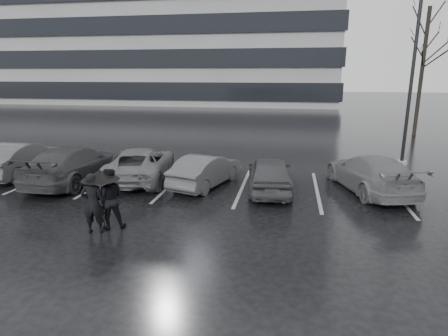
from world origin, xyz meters
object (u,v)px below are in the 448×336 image
Objects in this scene: car_west_b at (141,164)px; pedestrian_left at (93,203)px; car_west_a at (206,170)px; car_main at (270,174)px; tree_north at (422,73)px; pedestrian_right at (109,199)px; lamp_post at (412,78)px; car_east at (370,173)px; car_west_d at (21,159)px; car_west_c at (75,164)px.

pedestrian_left is at bearing 89.50° from car_west_b.
car_main is at bearing -169.12° from car_west_a.
car_west_a is 19.13m from tree_north.
car_main is 2.24× the size of pedestrian_right.
pedestrian_left is at bearing -136.97° from lamp_post.
car_east is (6.13, 0.38, 0.07)m from car_west_a.
car_west_d is at bearing -163.83° from lamp_post.
pedestrian_left reaches higher than car_west_d.
car_west_a is 0.44× the size of tree_north.
pedestrian_right reaches higher than car_west_c.
car_east is 6.14m from lamp_post.
car_west_b is at bearing -135.78° from tree_north.
car_west_a is 2.22× the size of pedestrian_left.
pedestrian_left reaches higher than car_east.
car_east reaches higher than car_west_b.
pedestrian_left is (-4.51, -4.59, 0.18)m from car_main.
tree_north is (9.36, 14.85, 3.59)m from car_main.
pedestrian_right is (3.51, -4.05, 0.13)m from car_west_c.
car_west_d is 17.59m from lamp_post.
lamp_post reaches higher than car_west_a.
lamp_post is 1.04× the size of tree_north.
car_west_b is at bearing -15.83° from car_east.
tree_north is at bearing -112.12° from car_west_a.
pedestrian_right is at bearing 93.34° from car_west_b.
pedestrian_right is 0.20× the size of tree_north.
pedestrian_left is at bearing 128.76° from car_west_c.
car_west_a is 2.16× the size of pedestrian_right.
car_west_a is 6.14m from car_east.
pedestrian_left is 0.20× the size of tree_north.
car_west_c is 5.48m from pedestrian_left.
lamp_post is (16.59, 4.81, 3.34)m from car_west_d.
lamp_post reaches higher than car_east.
car_east reaches higher than car_west_a.
car_west_d is at bearing -7.73° from car_main.
car_east is at bearing 178.11° from car_west_d.
lamp_post is at bearing -151.11° from pedestrian_left.
pedestrian_right is at bearing 85.47° from car_west_a.
lamp_post reaches higher than car_main.
lamp_post is (10.50, 9.81, 3.21)m from pedestrian_left.
car_main reaches higher than car_west_a.
car_west_a is at bearing 176.14° from car_west_d.
car_west_d is 0.92× the size of car_east.
car_main is 1.04× the size of car_west_a.
car_west_b is 8.93m from car_east.
car_main is 0.44× the size of lamp_post.
car_main is at bearing -122.22° from tree_north.
car_west_d is 2.51× the size of pedestrian_right.
car_west_a is 0.80× the size of car_east.
car_west_a is at bearing -126.89° from pedestrian_left.
car_east is at bearing 171.35° from car_west_b.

